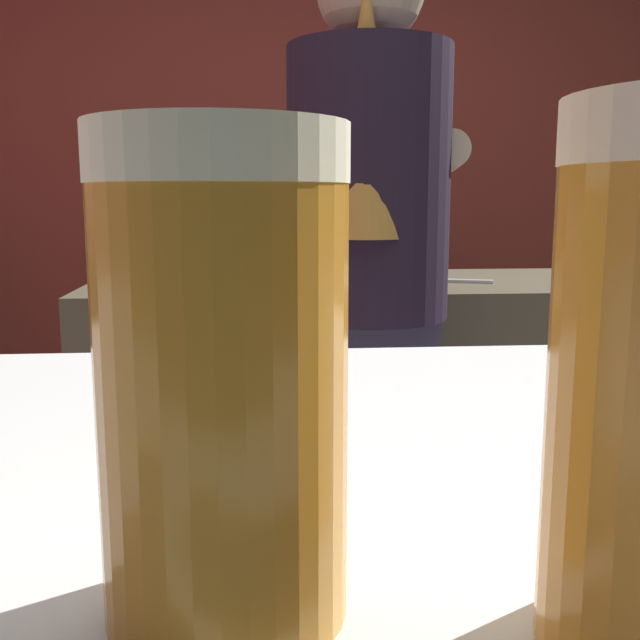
# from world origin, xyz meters

# --- Properties ---
(wall_back) EXTENTS (5.20, 0.10, 2.70)m
(wall_back) POSITION_xyz_m (0.00, 2.20, 1.35)
(wall_back) COLOR maroon
(wall_back) RESTS_ON ground
(prep_counter) EXTENTS (2.10, 0.60, 0.94)m
(prep_counter) POSITION_xyz_m (0.35, 0.61, 0.47)
(prep_counter) COLOR #48402F
(prep_counter) RESTS_ON ground
(back_shelf) EXTENTS (0.90, 0.36, 1.08)m
(back_shelf) POSITION_xyz_m (-0.15, 1.92, 0.54)
(back_shelf) COLOR #31313F
(back_shelf) RESTS_ON ground
(bartender) EXTENTS (0.48, 0.54, 1.69)m
(bartender) POSITION_xyz_m (-0.02, 0.15, 0.98)
(bartender) COLOR #2B283D
(bartender) RESTS_ON ground
(mixing_bowl) EXTENTS (0.17, 0.17, 0.05)m
(mixing_bowl) POSITION_xyz_m (-0.40, 0.51, 0.96)
(mixing_bowl) COLOR silver
(mixing_bowl) RESTS_ON prep_counter
(chefs_knife) EXTENTS (0.24, 0.10, 0.01)m
(chefs_knife) POSITION_xyz_m (0.27, 0.56, 0.94)
(chefs_knife) COLOR silver
(chefs_knife) RESTS_ON prep_counter
(pint_glass_far) EXTENTS (0.08, 0.08, 0.15)m
(pint_glass_far) POSITION_xyz_m (-0.26, -1.18, 1.12)
(pint_glass_far) COLOR #C37F26
(pint_glass_far) RESTS_ON bar_counter
(bottle_soy) EXTENTS (0.06, 0.06, 0.20)m
(bottle_soy) POSITION_xyz_m (-0.21, 2.01, 1.16)
(bottle_soy) COLOR #334F9B
(bottle_soy) RESTS_ON back_shelf
(bottle_vinegar) EXTENTS (0.06, 0.06, 0.27)m
(bottle_vinegar) POSITION_xyz_m (0.15, 2.01, 1.18)
(bottle_vinegar) COLOR black
(bottle_vinegar) RESTS_ON back_shelf
(bottle_olive_oil) EXTENTS (0.06, 0.06, 0.19)m
(bottle_olive_oil) POSITION_xyz_m (-0.08, 1.92, 1.15)
(bottle_olive_oil) COLOR #37589C
(bottle_olive_oil) RESTS_ON back_shelf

